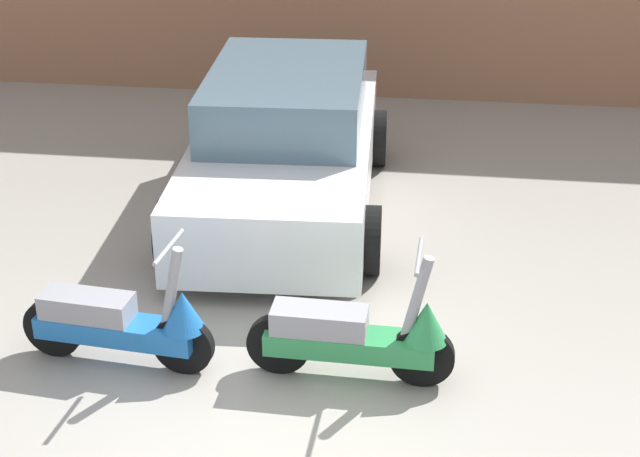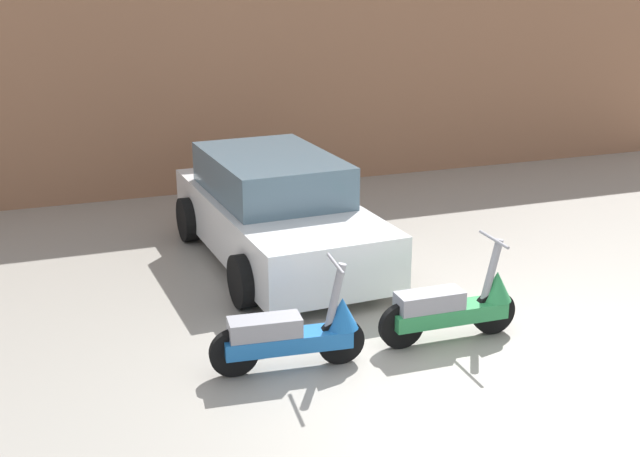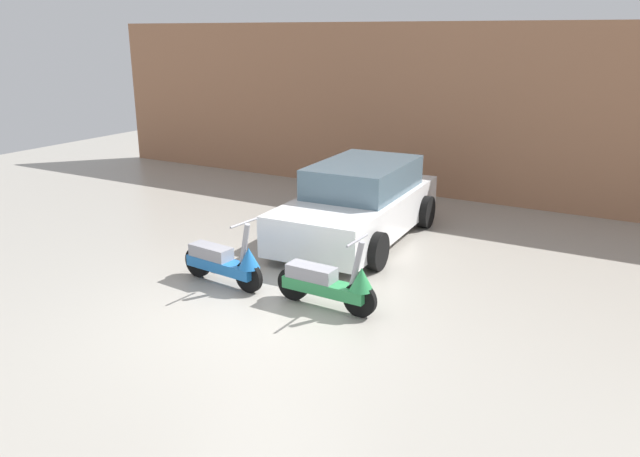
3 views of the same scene
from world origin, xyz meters
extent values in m
plane|color=#9E998E|center=(0.00, 0.00, 0.00)|extent=(28.00, 28.00, 0.00)
cube|color=#9E6B4C|center=(0.00, 7.42, 1.98)|extent=(19.60, 0.12, 3.95)
cylinder|color=black|center=(-0.69, 0.54, 0.24)|extent=(0.49, 0.13, 0.49)
cylinder|color=black|center=(-1.76, 0.65, 0.24)|extent=(0.49, 0.13, 0.49)
cube|color=#1E66B2|center=(-1.23, 0.59, 0.30)|extent=(1.29, 0.42, 0.17)
cube|color=gray|center=(-1.46, 0.62, 0.48)|extent=(0.73, 0.35, 0.19)
cylinder|color=gray|center=(-0.75, 0.55, 0.73)|extent=(0.23, 0.10, 0.69)
cylinder|color=gray|center=(-0.75, 0.55, 1.07)|extent=(0.09, 0.56, 0.03)
cone|color=#1E66B2|center=(-0.67, 0.54, 0.55)|extent=(0.36, 0.36, 0.32)
cylinder|color=black|center=(1.12, 0.61, 0.25)|extent=(0.49, 0.10, 0.49)
cylinder|color=black|center=(0.03, 0.64, 0.25)|extent=(0.49, 0.10, 0.49)
cube|color=#2D8C4C|center=(0.58, 0.62, 0.31)|extent=(1.29, 0.33, 0.17)
cube|color=gray|center=(0.34, 0.63, 0.49)|extent=(0.73, 0.31, 0.19)
cylinder|color=gray|center=(1.06, 0.61, 0.74)|extent=(0.23, 0.09, 0.70)
cylinder|color=gray|center=(1.06, 0.61, 1.09)|extent=(0.05, 0.57, 0.03)
cone|color=#2D8C4C|center=(1.14, 0.61, 0.55)|extent=(0.34, 0.34, 0.32)
cube|color=white|center=(-0.40, 3.59, 0.53)|extent=(1.96, 4.28, 0.70)
cube|color=slate|center=(-0.41, 3.84, 1.15)|extent=(1.65, 2.42, 0.55)
cylinder|color=black|center=(0.57, 2.33, 0.32)|extent=(0.25, 0.65, 0.64)
cylinder|color=black|center=(-1.24, 2.24, 0.32)|extent=(0.25, 0.65, 0.64)
cylinder|color=black|center=(0.44, 4.93, 0.32)|extent=(0.25, 0.65, 0.64)
cylinder|color=black|center=(-1.37, 4.84, 0.32)|extent=(0.25, 0.65, 0.64)
camera|label=1|loc=(1.16, -5.58, 4.33)|focal=55.00mm
camera|label=2|loc=(-3.39, -6.23, 3.82)|focal=45.00mm
camera|label=3|loc=(4.52, -6.44, 3.74)|focal=35.00mm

